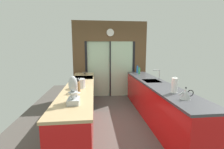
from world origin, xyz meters
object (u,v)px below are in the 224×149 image
kettle (186,94)px  paper_towel_roll (174,86)px  mixing_bowl_far (85,73)px  soap_bottle_near (139,71)px  mixing_bowl_near (76,94)px  oven_range (83,93)px  knife_block (78,87)px  stock_pot (79,83)px  soap_bottle_far (137,69)px  stand_mixer (73,93)px

kettle → paper_towel_roll: size_ratio=0.82×
mixing_bowl_far → paper_towel_roll: 3.04m
soap_bottle_near → mixing_bowl_near: bearing=-127.2°
oven_range → paper_towel_roll: size_ratio=2.96×
knife_block → stock_pot: bearing=90.0°
knife_block → paper_towel_roll: bearing=-7.6°
kettle → paper_towel_roll: bearing=90.3°
stock_pot → soap_bottle_near: soap_bottle_near is taller
mixing_bowl_far → stock_pot: 1.87m
stock_pot → kettle: stock_pot is taller
oven_range → soap_bottle_near: soap_bottle_near is taller
mixing_bowl_near → soap_bottle_near: bearing=52.8°
mixing_bowl_near → paper_towel_roll: (1.78, 0.03, 0.10)m
soap_bottle_near → paper_towel_roll: 2.32m
oven_range → soap_bottle_far: soap_bottle_far is taller
mixing_bowl_near → stock_pot: 0.62m
mixing_bowl_near → stock_pot: size_ratio=0.59×
mixing_bowl_far → soap_bottle_near: 1.79m
stand_mixer → soap_bottle_near: 3.24m
mixing_bowl_near → paper_towel_roll: size_ratio=0.46×
mixing_bowl_far → stand_mixer: bearing=-90.0°
mixing_bowl_far → knife_block: knife_block is taller
oven_range → stand_mixer: size_ratio=2.19×
stock_pot → soap_bottle_far: (1.78, 1.97, 0.02)m
oven_range → paper_towel_roll: (1.80, -1.87, 0.60)m
soap_bottle_far → stand_mixer: bearing=-121.1°
kettle → knife_block: bearing=161.2°
stand_mixer → paper_towel_roll: stand_mixer is taller
mixing_bowl_far → soap_bottle_far: size_ratio=0.62×
soap_bottle_near → knife_block: bearing=-130.5°
knife_block → oven_range: bearing=90.6°
oven_range → soap_bottle_far: 2.02m
knife_block → stock_pot: size_ratio=1.12×
knife_block → stock_pot: 0.36m
oven_range → soap_bottle_near: 1.94m
soap_bottle_near → soap_bottle_far: soap_bottle_far is taller
soap_bottle_near → soap_bottle_far: (0.00, 0.25, 0.02)m
kettle → soap_bottle_near: size_ratio=1.07×
stock_pot → soap_bottle_near: bearing=44.2°
stock_pot → soap_bottle_near: size_ratio=1.02×
stand_mixer → kettle: bearing=0.5°
soap_bottle_far → paper_towel_roll: paper_towel_roll is taller
paper_towel_roll → stock_pot: bearing=161.5°
oven_range → mixing_bowl_far: 0.78m
stand_mixer → paper_towel_roll: bearing=12.3°
knife_block → paper_towel_roll: (1.78, -0.24, 0.04)m
stand_mixer → stock_pot: bearing=90.0°
oven_range → soap_bottle_near: (1.80, 0.46, 0.57)m
stock_pot → soap_bottle_far: size_ratio=0.89×
stand_mixer → soap_bottle_far: size_ratio=1.53×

